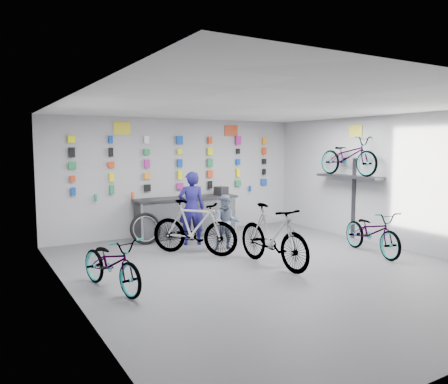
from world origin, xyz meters
TOP-DOWN VIEW (x-y plane):
  - floor at (0.00, 0.00)m, footprint 8.00×8.00m
  - ceiling at (0.00, 0.00)m, footprint 8.00×8.00m
  - wall_back at (0.00, 4.00)m, footprint 7.00×0.00m
  - wall_left at (-3.50, 0.00)m, footprint 0.00×8.00m
  - wall_right at (3.50, 0.00)m, footprint 0.00×8.00m
  - counter at (0.00, 3.54)m, footprint 2.70×0.66m
  - merch_wall at (0.05, 3.93)m, footprint 5.57×0.08m
  - wall_bracket at (3.33, 1.20)m, footprint 0.39×1.90m
  - sign_left at (-1.50, 3.98)m, footprint 0.42×0.02m
  - sign_right at (1.60, 3.98)m, footprint 0.42×0.02m
  - sign_side at (3.48, 1.20)m, footprint 0.02×0.40m
  - bike_left at (-2.88, 0.30)m, footprint 0.97×1.77m
  - bike_center at (0.17, 0.12)m, footprint 0.68×2.00m
  - bike_right at (2.58, -0.18)m, footprint 0.99×1.89m
  - bike_service at (-0.70, 1.71)m, footprint 1.66×1.83m
  - bike_wall at (3.25, 1.20)m, footprint 0.63×1.80m
  - clerk at (-0.34, 2.57)m, footprint 0.72×0.59m
  - customer at (0.09, 1.68)m, footprint 0.72×0.65m
  - spare_wheel at (-1.25, 3.17)m, footprint 0.76×0.28m
  - register at (1.03, 3.55)m, footprint 0.34×0.35m

SIDE VIEW (x-z plane):
  - floor at x=0.00m, z-range 0.00..0.00m
  - spare_wheel at x=-1.25m, z-range -0.01..0.74m
  - bike_left at x=-2.88m, z-range 0.00..0.88m
  - bike_right at x=2.58m, z-range 0.00..0.95m
  - counter at x=0.00m, z-range -0.01..0.99m
  - bike_service at x=-0.70m, z-range 0.00..1.16m
  - bike_center at x=0.17m, z-range 0.00..1.19m
  - customer at x=0.09m, z-range 0.00..1.23m
  - clerk at x=-0.34m, z-range 0.00..1.71m
  - register at x=1.03m, z-range 1.00..1.22m
  - wall_bracket at x=3.33m, z-range 0.46..2.46m
  - wall_back at x=0.00m, z-range -2.00..5.00m
  - wall_left at x=-3.50m, z-range -2.50..5.50m
  - wall_right at x=3.50m, z-range -2.50..5.50m
  - merch_wall at x=0.05m, z-range 1.02..2.58m
  - bike_wall at x=3.25m, z-range 1.58..2.53m
  - sign_side at x=3.48m, z-range 2.50..2.80m
  - sign_left at x=-1.50m, z-range 2.57..2.87m
  - sign_right at x=1.60m, z-range 2.57..2.87m
  - ceiling at x=0.00m, z-range 3.00..3.00m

